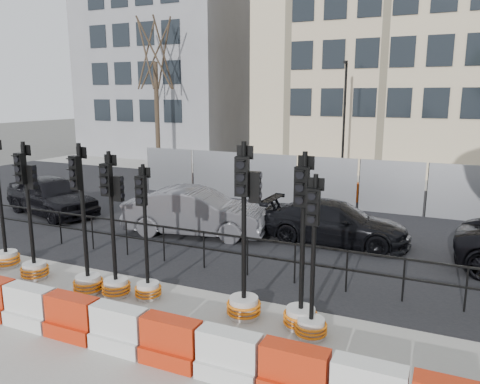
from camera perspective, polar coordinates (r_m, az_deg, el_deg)
The scene contains 22 objects.
ground at distance 11.15m, azimuth -7.39°, elevation -11.29°, with size 120.00×120.00×0.00m, color #51514C.
sidewalk_near at distance 9.01m, azimuth -17.92°, elevation -17.64°, with size 40.00×6.00×0.02m, color gray.
road at distance 17.18m, azimuth 4.92°, elevation -2.91°, with size 40.00×14.00×0.03m, color black.
sidewalk_far at distance 25.66m, azimuth 11.63°, elevation 1.76°, with size 40.00×4.00×0.02m, color gray.
building_grey at distance 36.43m, azimuth -8.41°, elevation 15.79°, with size 11.00×9.06×14.00m.
building_cream at distance 31.23m, azimuth 18.77°, elevation 19.71°, with size 15.00×10.06×18.00m.
kerb_railing at distance 11.88m, azimuth -4.43°, elevation -6.23°, with size 18.00×0.04×1.00m.
heras_fencing at distance 19.69m, azimuth 6.25°, elevation 1.03°, with size 14.33×1.72×2.00m.
lamp_post_far at distance 24.22m, azimuth 12.57°, elevation 8.80°, with size 0.12×0.56×6.00m.
tree_bare_far at distance 29.36m, azimuth -10.33°, elevation 16.06°, with size 2.00×2.00×9.00m.
barrier_row at distance 8.97m, azimuth -17.18°, elevation -15.15°, with size 14.65×0.50×0.80m.
traffic_signal_a at distance 13.41m, azimuth -26.82°, elevation -5.38°, with size 0.66×0.66×3.35m.
traffic_signal_b at distance 12.23m, azimuth -23.98°, elevation -6.21°, with size 0.65×0.65×3.31m.
traffic_signal_c at distance 10.98m, azimuth -18.23°, elevation -8.31°, with size 0.66×0.66×3.36m.
traffic_signal_d at distance 10.62m, azimuth -15.02°, elevation -8.38°, with size 0.63×0.63×3.21m.
traffic_signal_e at distance 10.40m, azimuth -11.27°, elevation -9.54°, with size 0.58×0.58×2.95m.
traffic_signal_f at distance 9.29m, azimuth 0.52°, elevation -10.45°, with size 0.69×0.69×3.51m.
traffic_signal_g at distance 9.02m, azimuth 7.43°, elevation -12.22°, with size 0.66×0.66×3.37m.
traffic_signal_h at distance 8.75m, azimuth 8.70°, elevation -13.55°, with size 0.60×0.60×3.03m.
car_a at distance 18.54m, azimuth -21.98°, elevation -0.38°, with size 4.59×2.82×1.46m, color black.
car_b at distance 14.77m, azimuth -5.38°, elevation -2.45°, with size 4.70×2.38×1.48m, color #4C4B50.
car_c at distance 14.22m, azimuth 11.54°, elevation -3.66°, with size 4.36×1.83×1.26m, color black.
Camera 1 is at (5.47, -8.70, 4.34)m, focal length 35.00 mm.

